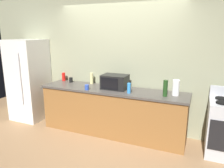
% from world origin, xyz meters
% --- Properties ---
extents(ground_plane, '(8.00, 8.00, 0.00)m').
position_xyz_m(ground_plane, '(0.00, 0.00, 0.00)').
color(ground_plane, '#93704C').
extents(back_wall, '(6.40, 0.10, 2.70)m').
position_xyz_m(back_wall, '(0.00, 0.81, 1.35)').
color(back_wall, gray).
rests_on(back_wall, ground_plane).
extents(counter_run, '(2.84, 0.64, 0.90)m').
position_xyz_m(counter_run, '(0.00, 0.40, 0.45)').
color(counter_run, brown).
rests_on(counter_run, ground_plane).
extents(refrigerator, '(0.72, 0.73, 1.80)m').
position_xyz_m(refrigerator, '(-2.05, 0.40, 0.90)').
color(refrigerator, white).
rests_on(refrigerator, ground_plane).
extents(microwave, '(0.48, 0.35, 0.27)m').
position_xyz_m(microwave, '(0.04, 0.45, 1.04)').
color(microwave, black).
rests_on(microwave, counter_run).
extents(paper_towel_roll, '(0.12, 0.12, 0.27)m').
position_xyz_m(paper_towel_roll, '(1.16, 0.45, 1.04)').
color(paper_towel_roll, white).
rests_on(paper_towel_roll, counter_run).
extents(bottle_hot_sauce, '(0.07, 0.07, 0.18)m').
position_xyz_m(bottle_hot_sauce, '(-1.27, 0.64, 0.99)').
color(bottle_hot_sauce, red).
rests_on(bottle_hot_sauce, counter_run).
extents(bottle_spray_cleaner, '(0.06, 0.06, 0.18)m').
position_xyz_m(bottle_spray_cleaner, '(0.38, 0.27, 0.99)').
color(bottle_spray_cleaner, '#338CE5').
rests_on(bottle_spray_cleaner, counter_run).
extents(bottle_wine, '(0.08, 0.08, 0.28)m').
position_xyz_m(bottle_wine, '(1.01, 0.32, 1.04)').
color(bottle_wine, '#1E3F19').
rests_on(bottle_wine, counter_run).
extents(bottle_vinegar, '(0.07, 0.07, 0.23)m').
position_xyz_m(bottle_vinegar, '(-0.56, 0.63, 1.02)').
color(bottle_vinegar, beige).
rests_on(bottle_vinegar, counter_run).
extents(mug_blue, '(0.08, 0.08, 0.10)m').
position_xyz_m(mug_blue, '(-0.42, 0.17, 0.95)').
color(mug_blue, '#2D4CB2').
rests_on(mug_blue, counter_run).
extents(mug_black, '(0.08, 0.08, 0.10)m').
position_xyz_m(mug_black, '(-1.04, 0.58, 0.95)').
color(mug_black, black).
rests_on(mug_black, counter_run).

